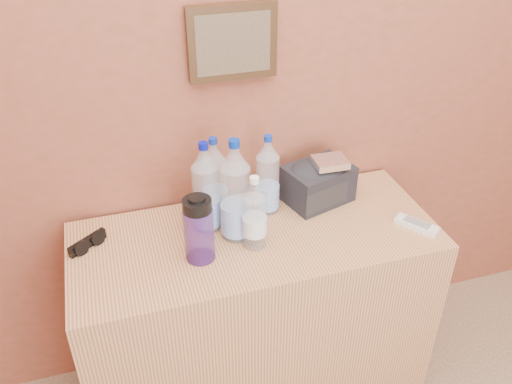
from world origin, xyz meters
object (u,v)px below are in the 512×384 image
at_px(pet_large_b, 268,178).
at_px(dresser, 256,316).
at_px(pet_large_a, 215,182).
at_px(pet_large_d, 235,195).
at_px(pet_small, 255,216).
at_px(sunglasses, 87,243).
at_px(toiletry_bag, 318,181).
at_px(foil_packet, 330,162).
at_px(pet_large_c, 206,192).
at_px(ac_remote, 417,225).
at_px(nalgene_bottle, 199,229).

bearing_deg(pet_large_b, dresser, -122.24).
relative_size(dresser, pet_large_a, 4.06).
height_order(pet_large_d, pet_small, pet_large_d).
bearing_deg(sunglasses, pet_large_d, -45.45).
bearing_deg(pet_large_d, sunglasses, 170.86).
bearing_deg(pet_large_b, pet_large_a, 173.20).
bearing_deg(toiletry_bag, dresser, -169.89).
height_order(dresser, pet_small, pet_small).
height_order(toiletry_bag, foil_packet, foil_packet).
relative_size(pet_large_c, ac_remote, 2.20).
relative_size(pet_large_c, foil_packet, 2.82).
bearing_deg(dresser, pet_large_b, 57.76).
distance_m(dresser, ac_remote, 0.71).
bearing_deg(pet_large_d, pet_small, -57.86).
relative_size(nalgene_bottle, ac_remote, 1.55).
distance_m(pet_large_b, pet_small, 0.22).
bearing_deg(sunglasses, pet_large_a, -29.02).
relative_size(ac_remote, toiletry_bag, 0.64).
height_order(pet_large_d, sunglasses, pet_large_d).
height_order(dresser, foil_packet, foil_packet).
distance_m(sunglasses, foil_packet, 0.90).
bearing_deg(foil_packet, sunglasses, -178.95).
bearing_deg(ac_remote, pet_large_c, -143.31).
xyz_separation_m(pet_small, foil_packet, (0.34, 0.17, 0.06)).
bearing_deg(pet_large_b, pet_small, -119.41).
distance_m(pet_large_d, nalgene_bottle, 0.17).
xyz_separation_m(pet_large_a, foil_packet, (0.42, -0.04, 0.04)).
bearing_deg(foil_packet, nalgene_bottle, -161.25).
bearing_deg(toiletry_bag, pet_large_b, 165.55).
bearing_deg(pet_large_b, foil_packet, -4.96).
xyz_separation_m(pet_large_b, pet_large_d, (-0.15, -0.12, 0.03)).
bearing_deg(nalgene_bottle, pet_large_a, 64.45).
xyz_separation_m(dresser, foil_packet, (0.32, 0.12, 0.58)).
xyz_separation_m(pet_large_d, pet_small, (0.04, -0.07, -0.05)).
bearing_deg(toiletry_bag, foil_packet, -57.59).
distance_m(pet_large_a, pet_large_c, 0.08).
height_order(dresser, pet_large_b, pet_large_b).
relative_size(pet_large_b, toiletry_bag, 1.28).
height_order(nalgene_bottle, ac_remote, nalgene_bottle).
bearing_deg(dresser, foil_packet, 20.06).
bearing_deg(pet_large_a, pet_large_d, -74.45).
height_order(pet_large_c, pet_small, pet_large_c).
bearing_deg(dresser, toiletry_bag, 26.30).
relative_size(pet_large_c, nalgene_bottle, 1.41).
distance_m(nalgene_bottle, ac_remote, 0.78).
relative_size(dresser, ac_remote, 8.35).
relative_size(pet_large_a, pet_large_c, 0.94).
height_order(ac_remote, toiletry_bag, toiletry_bag).
relative_size(pet_large_d, toiletry_bag, 1.56).
relative_size(pet_large_c, pet_large_d, 0.91).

